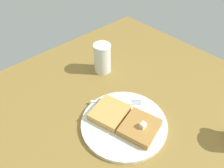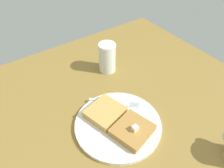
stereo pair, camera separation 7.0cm
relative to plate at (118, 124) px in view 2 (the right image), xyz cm
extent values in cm
cube|color=olive|center=(1.03, -3.70, -2.12)|extent=(96.56, 96.56, 2.89)
cylinder|color=silver|center=(0.00, 0.00, -0.08)|extent=(25.11, 25.11, 1.19)
torus|color=brown|center=(0.00, 0.00, 0.12)|extent=(25.11, 25.11, 0.80)
cube|color=#AA793A|center=(-4.81, -1.30, 1.58)|extent=(11.61, 12.07, 2.12)
cube|color=tan|center=(4.81, 1.30, 1.58)|extent=(11.61, 12.07, 2.12)
cube|color=#F3ECCA|center=(-5.76, -1.35, 3.41)|extent=(1.43, 1.59, 1.55)
cube|color=silver|center=(9.36, -1.46, 0.70)|extent=(7.62, 7.79, 0.36)
cube|color=silver|center=(4.90, -6.05, 0.70)|extent=(3.53, 3.54, 0.36)
cube|color=silver|center=(3.40, -8.77, 0.70)|extent=(2.46, 2.52, 0.36)
cube|color=silver|center=(3.00, -8.39, 0.70)|extent=(2.46, 2.52, 0.36)
cube|color=silver|center=(2.61, -8.01, 0.70)|extent=(2.46, 2.52, 0.36)
cube|color=silver|center=(2.21, -7.62, 0.70)|extent=(2.46, 2.52, 0.36)
cylinder|color=#331306|center=(23.48, -12.10, 2.52)|extent=(5.70, 5.70, 6.39)
cylinder|color=silver|center=(23.48, -12.10, 4.92)|extent=(6.20, 6.20, 11.18)
torus|color=silver|center=(23.48, -12.10, 10.06)|extent=(6.45, 6.45, 0.50)
camera|label=1|loc=(-26.43, 29.13, 51.43)|focal=35.00mm
camera|label=2|loc=(-30.83, 23.64, 51.43)|focal=35.00mm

